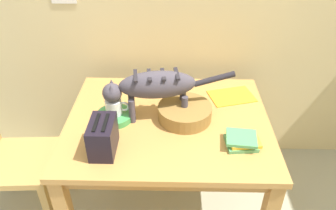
% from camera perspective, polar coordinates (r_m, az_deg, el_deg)
% --- Properties ---
extents(dining_table, '(1.14, 0.93, 0.73)m').
position_cam_1_polar(dining_table, '(1.93, 0.00, -4.67)').
color(dining_table, '#C18844').
rests_on(dining_table, ground_plane).
extents(cat, '(0.72, 0.19, 0.29)m').
position_cam_1_polar(cat, '(1.80, -2.53, 3.15)').
color(cat, '#474149').
rests_on(cat, dining_table).
extents(saucer_bowl, '(0.20, 0.20, 0.04)m').
position_cam_1_polar(saucer_bowl, '(1.90, -9.14, -1.90)').
color(saucer_bowl, '#409B4D').
rests_on(saucer_bowl, dining_table).
extents(coffee_mug, '(0.13, 0.09, 0.09)m').
position_cam_1_polar(coffee_mug, '(1.86, -9.21, -0.34)').
color(coffee_mug, silver).
rests_on(coffee_mug, saucer_bowl).
extents(magazine, '(0.31, 0.25, 0.01)m').
position_cam_1_polar(magazine, '(2.11, 10.88, 1.50)').
color(magazine, gold).
rests_on(magazine, dining_table).
extents(book_stack, '(0.18, 0.16, 0.05)m').
position_cam_1_polar(book_stack, '(1.74, 12.60, -5.94)').
color(book_stack, '#54995C').
rests_on(book_stack, dining_table).
extents(wicker_basket, '(0.30, 0.30, 0.08)m').
position_cam_1_polar(wicker_basket, '(1.87, 2.89, -1.24)').
color(wicker_basket, olive).
rests_on(wicker_basket, dining_table).
extents(toaster, '(0.12, 0.20, 0.18)m').
position_cam_1_polar(toaster, '(1.66, -11.13, -5.36)').
color(toaster, black).
rests_on(toaster, dining_table).
extents(wooden_chair_near, '(0.44, 0.44, 0.93)m').
position_cam_1_polar(wooden_chair_near, '(2.24, -25.45, -8.45)').
color(wooden_chair_near, tan).
rests_on(wooden_chair_near, ground_plane).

